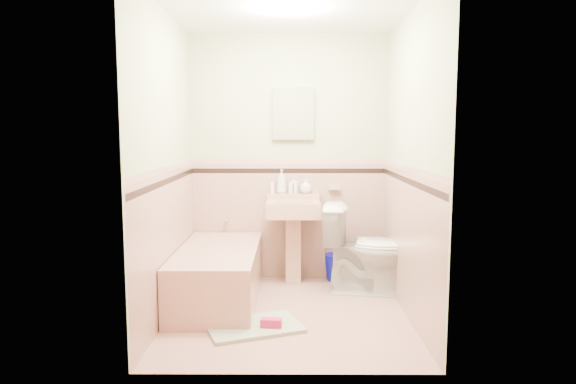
{
  "coord_description": "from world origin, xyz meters",
  "views": [
    {
      "loc": [
        0.02,
        -4.2,
        1.53
      ],
      "look_at": [
        0.0,
        0.25,
        1.0
      ],
      "focal_mm": 32.25,
      "sensor_mm": 36.0,
      "label": 1
    }
  ],
  "objects_px": {
    "medicine_cabinet": "(293,114)",
    "toilet": "(368,249)",
    "soap_bottle_mid": "(294,185)",
    "shoe": "(271,323)",
    "soap_bottle_right": "(306,186)",
    "sink": "(293,243)",
    "soap_bottle_left": "(282,181)",
    "bathtub": "(218,276)",
    "bucket": "(338,267)"
  },
  "relations": [
    {
      "from": "bathtub",
      "to": "soap_bottle_left",
      "type": "xyz_separation_m",
      "value": [
        0.56,
        0.71,
        0.79
      ]
    },
    {
      "from": "sink",
      "to": "medicine_cabinet",
      "type": "distance_m",
      "value": 1.3
    },
    {
      "from": "medicine_cabinet",
      "to": "toilet",
      "type": "distance_m",
      "value": 1.54
    },
    {
      "from": "soap_bottle_mid",
      "to": "soap_bottle_right",
      "type": "height_order",
      "value": "soap_bottle_mid"
    },
    {
      "from": "soap_bottle_left",
      "to": "toilet",
      "type": "distance_m",
      "value": 1.12
    },
    {
      "from": "shoe",
      "to": "soap_bottle_mid",
      "type": "bearing_deg",
      "value": 88.23
    },
    {
      "from": "soap_bottle_mid",
      "to": "shoe",
      "type": "xyz_separation_m",
      "value": [
        -0.18,
        -1.42,
        -0.92
      ]
    },
    {
      "from": "soap_bottle_left",
      "to": "toilet",
      "type": "relative_size",
      "value": 0.29
    },
    {
      "from": "bucket",
      "to": "soap_bottle_mid",
      "type": "bearing_deg",
      "value": 172.24
    },
    {
      "from": "soap_bottle_mid",
      "to": "soap_bottle_right",
      "type": "distance_m",
      "value": 0.12
    },
    {
      "from": "sink",
      "to": "soap_bottle_left",
      "type": "relative_size",
      "value": 3.37
    },
    {
      "from": "sink",
      "to": "toilet",
      "type": "xyz_separation_m",
      "value": [
        0.7,
        -0.28,
        0.0
      ]
    },
    {
      "from": "bathtub",
      "to": "soap_bottle_right",
      "type": "bearing_deg",
      "value": 41.27
    },
    {
      "from": "bathtub",
      "to": "toilet",
      "type": "relative_size",
      "value": 1.78
    },
    {
      "from": "soap_bottle_right",
      "to": "shoe",
      "type": "distance_m",
      "value": 1.71
    },
    {
      "from": "toilet",
      "to": "soap_bottle_mid",
      "type": "bearing_deg",
      "value": 66.18
    },
    {
      "from": "medicine_cabinet",
      "to": "soap_bottle_left",
      "type": "xyz_separation_m",
      "value": [
        -0.12,
        -0.03,
        -0.68
      ]
    },
    {
      "from": "sink",
      "to": "toilet",
      "type": "height_order",
      "value": "toilet"
    },
    {
      "from": "bathtub",
      "to": "bucket",
      "type": "height_order",
      "value": "bathtub"
    },
    {
      "from": "medicine_cabinet",
      "to": "soap_bottle_mid",
      "type": "bearing_deg",
      "value": -80.55
    },
    {
      "from": "medicine_cabinet",
      "to": "soap_bottle_mid",
      "type": "distance_m",
      "value": 0.72
    },
    {
      "from": "soap_bottle_left",
      "to": "bathtub",
      "type": "bearing_deg",
      "value": -128.35
    },
    {
      "from": "bathtub",
      "to": "soap_bottle_right",
      "type": "relative_size",
      "value": 9.78
    },
    {
      "from": "medicine_cabinet",
      "to": "soap_bottle_mid",
      "type": "xyz_separation_m",
      "value": [
        0.0,
        -0.03,
        -0.72
      ]
    },
    {
      "from": "soap_bottle_left",
      "to": "soap_bottle_mid",
      "type": "height_order",
      "value": "soap_bottle_left"
    },
    {
      "from": "shoe",
      "to": "toilet",
      "type": "bearing_deg",
      "value": 52.74
    },
    {
      "from": "sink",
      "to": "bucket",
      "type": "xyz_separation_m",
      "value": [
        0.46,
        0.12,
        -0.28
      ]
    },
    {
      "from": "sink",
      "to": "soap_bottle_mid",
      "type": "relative_size",
      "value": 4.6
    },
    {
      "from": "medicine_cabinet",
      "to": "soap_bottle_right",
      "type": "distance_m",
      "value": 0.74
    },
    {
      "from": "bucket",
      "to": "shoe",
      "type": "height_order",
      "value": "bucket"
    },
    {
      "from": "soap_bottle_mid",
      "to": "soap_bottle_right",
      "type": "bearing_deg",
      "value": 0.0
    },
    {
      "from": "soap_bottle_right",
      "to": "toilet",
      "type": "bearing_deg",
      "value": -38.85
    },
    {
      "from": "bathtub",
      "to": "medicine_cabinet",
      "type": "distance_m",
      "value": 1.78
    },
    {
      "from": "soap_bottle_right",
      "to": "shoe",
      "type": "bearing_deg",
      "value": -102.21
    },
    {
      "from": "soap_bottle_left",
      "to": "soap_bottle_mid",
      "type": "bearing_deg",
      "value": 0.0
    },
    {
      "from": "bathtub",
      "to": "toilet",
      "type": "bearing_deg",
      "value": 10.09
    },
    {
      "from": "medicine_cabinet",
      "to": "toilet",
      "type": "xyz_separation_m",
      "value": [
        0.7,
        -0.49,
        -1.28
      ]
    },
    {
      "from": "soap_bottle_left",
      "to": "shoe",
      "type": "height_order",
      "value": "soap_bottle_left"
    },
    {
      "from": "bathtub",
      "to": "soap_bottle_right",
      "type": "height_order",
      "value": "soap_bottle_right"
    },
    {
      "from": "soap_bottle_mid",
      "to": "shoe",
      "type": "distance_m",
      "value": 1.7
    },
    {
      "from": "sink",
      "to": "soap_bottle_mid",
      "type": "distance_m",
      "value": 0.59
    },
    {
      "from": "bathtub",
      "to": "bucket",
      "type": "relative_size",
      "value": 5.55
    },
    {
      "from": "sink",
      "to": "bucket",
      "type": "distance_m",
      "value": 0.55
    },
    {
      "from": "medicine_cabinet",
      "to": "soap_bottle_right",
      "type": "relative_size",
      "value": 3.17
    },
    {
      "from": "toilet",
      "to": "shoe",
      "type": "height_order",
      "value": "toilet"
    },
    {
      "from": "soap_bottle_right",
      "to": "toilet",
      "type": "distance_m",
      "value": 0.92
    },
    {
      "from": "bathtub",
      "to": "soap_bottle_right",
      "type": "xyz_separation_m",
      "value": [
        0.81,
        0.71,
        0.74
      ]
    },
    {
      "from": "medicine_cabinet",
      "to": "soap_bottle_left",
      "type": "relative_size",
      "value": 1.96
    },
    {
      "from": "soap_bottle_right",
      "to": "soap_bottle_mid",
      "type": "bearing_deg",
      "value": 180.0
    },
    {
      "from": "bucket",
      "to": "shoe",
      "type": "distance_m",
      "value": 1.5
    }
  ]
}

